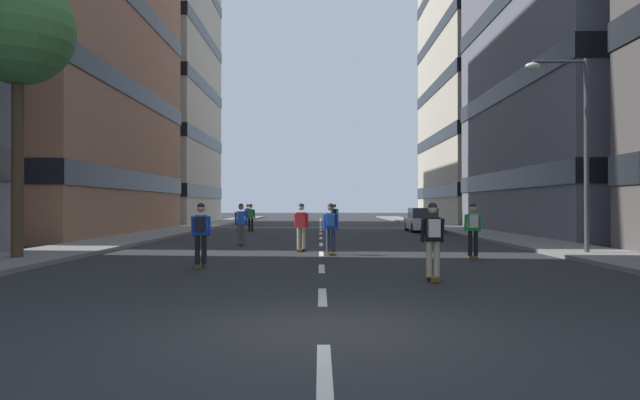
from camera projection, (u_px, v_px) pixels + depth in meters
The scene contains 19 objects.
ground_plane at pixel (320, 232), 38.65m from camera, with size 181.80×181.80×0.00m, color #28282B.
sidewalk_left at pixel (188, 228), 42.42m from camera, with size 2.98×83.32×0.14m, color gray.
sidewalk_right at pixel (451, 228), 42.45m from camera, with size 2.98×83.32×0.14m, color gray.
lane_markings at pixel (320, 230), 41.35m from camera, with size 0.16×72.20×0.01m.
building_left_far at pixel (133, 93), 56.84m from camera, with size 13.74×16.91×24.30m.
building_right_mid at pixel (617, 9), 35.75m from camera, with size 13.74×20.64×26.42m.
building_right_far at pixel (506, 92), 56.88m from camera, with size 13.74×19.27×24.40m.
parked_car_near at pixel (422, 221), 38.79m from camera, with size 1.82×4.40×1.52m.
street_tree_near at pixel (17, 31), 18.36m from camera, with size 3.37×3.37×8.60m.
streetlamp_right at pixel (575, 133), 20.37m from camera, with size 2.13×0.30×6.50m.
skater_0 at pixel (432, 236), 13.73m from camera, with size 0.53×0.90×1.78m.
skater_1 at pixel (300, 225), 22.38m from camera, with size 0.56×0.92×1.78m.
skater_2 at pixel (472, 227), 19.27m from camera, with size 0.55×0.92×1.78m.
skater_3 at pixel (334, 214), 44.06m from camera, with size 0.55×0.91×1.78m.
skater_4 at pixel (247, 214), 48.84m from camera, with size 0.56×0.92×1.78m.
skater_5 at pixel (200, 231), 16.61m from camera, with size 0.54×0.91×1.78m.
skater_6 at pixel (250, 216), 38.35m from camera, with size 0.56×0.92×1.78m.
skater_7 at pixel (330, 225), 20.87m from camera, with size 0.53×0.90×1.78m.
skater_8 at pixel (240, 222), 25.79m from camera, with size 0.55×0.92×1.78m.
Camera 1 is at (-0.05, -8.36, 1.72)m, focal length 34.07 mm.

